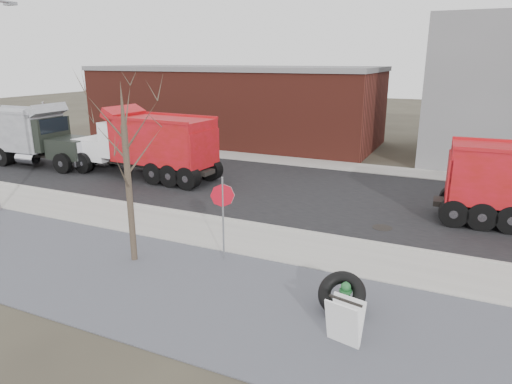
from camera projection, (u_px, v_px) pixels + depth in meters
The scene contains 14 objects.
ground at pixel (268, 247), 14.50m from camera, with size 120.00×120.00×0.00m, color #383328.
gravel_verge at pixel (213, 296), 11.45m from camera, with size 60.00×5.00×0.03m, color slate.
sidewalk at pixel (271, 243), 14.71m from camera, with size 60.00×2.50×0.06m, color #9E9B93.
curb at pixel (286, 229), 15.84m from camera, with size 60.00×0.15×0.11m, color #9E9B93.
road at pixel (325, 195), 19.99m from camera, with size 60.00×9.40×0.02m, color black.
far_sidewalk at pixel (355, 167), 24.94m from camera, with size 60.00×2.00×0.06m, color #9E9B93.
building_brick at pixel (235, 104), 32.60m from camera, with size 20.20×8.20×5.30m.
bare_tree at pixel (126, 151), 12.60m from camera, with size 3.20×3.20×5.20m.
fire_hydrant at pixel (345, 299), 10.59m from camera, with size 0.46×0.45×0.81m.
truck_tire at pixel (342, 294), 10.59m from camera, with size 1.13×1.04×0.98m.
stop_sign at pixel (223, 204), 13.10m from camera, with size 0.62×0.36×2.53m.
sandwich_board at pixel (344, 322), 9.39m from camera, with size 0.81×0.61×1.01m.
dump_truck_red_b at pixel (147, 143), 22.53m from camera, with size 8.18×2.80×3.44m.
dump_truck_grey at pixel (29, 134), 25.34m from camera, with size 7.54×2.59×3.40m.
Camera 1 is at (5.29, -12.35, 5.74)m, focal length 32.00 mm.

